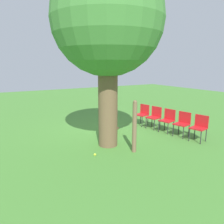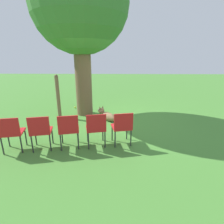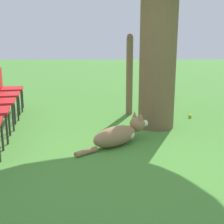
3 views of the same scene
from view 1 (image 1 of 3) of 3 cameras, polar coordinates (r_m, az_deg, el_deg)
name	(u,v)px [view 1 (image 1 of 3)]	position (r m, az deg, el deg)	size (l,w,h in m)	color
ground_plane	(105,135)	(7.64, -1.91, -5.97)	(30.00, 30.00, 0.00)	#478433
oak_tree	(108,22)	(6.38, -1.17, 22.50)	(3.07, 3.07, 5.13)	brown
dog	(112,130)	(7.65, -0.13, -4.80)	(0.99, 0.85, 0.40)	olive
fence_post	(134,126)	(6.01, 5.90, -3.74)	(0.12, 0.12, 1.47)	brown
red_chair_0	(143,113)	(8.86, 8.03, -0.28)	(0.50, 0.52, 0.83)	red
red_chair_1	(155,116)	(8.47, 11.06, -0.97)	(0.50, 0.52, 0.83)	red
red_chair_2	(168,119)	(8.10, 14.36, -1.73)	(0.50, 0.52, 0.83)	red
red_chair_3	(183,122)	(7.77, 17.97, -2.55)	(0.50, 0.52, 0.83)	red
red_chair_4	(200,126)	(7.47, 21.89, -3.42)	(0.50, 0.52, 0.83)	red
tennis_ball	(95,155)	(5.97, -4.47, -11.03)	(0.07, 0.07, 0.07)	#CCE033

